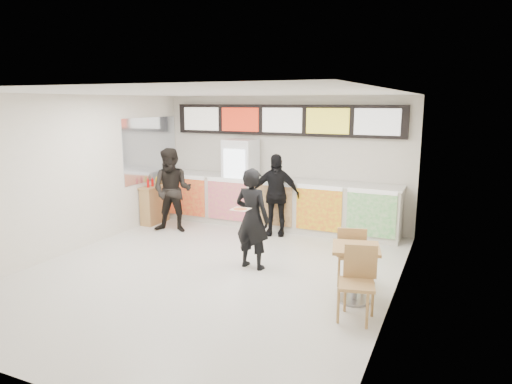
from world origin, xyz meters
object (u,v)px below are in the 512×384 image
Objects in this scene: service_counter at (277,203)px; drinks_fridge at (241,182)px; customer_mid at (275,195)px; condiment_ledge at (155,204)px; cafe_table at (355,263)px; customer_main at (252,219)px; customer_left at (172,190)px.

drinks_fridge is at bearing 179.01° from service_counter.
customer_mid is (0.17, -0.54, 0.32)m from service_counter.
condiment_ledge is at bearing -156.19° from drinks_fridge.
customer_main is at bearing 148.14° from cafe_table.
customer_main reaches higher than service_counter.
customer_mid is (2.17, 0.70, -0.05)m from customer_left.
condiment_ledge is (-3.39, 1.78, -0.42)m from customer_main.
drinks_fridge reaches higher than customer_left.
customer_mid is at bearing -72.27° from service_counter.
drinks_fridge is at bearing -52.59° from customer_main.
service_counter is 2.38m from customer_left.
service_counter is 0.65m from customer_mid.
customer_mid is at bearing -71.60° from customer_main.
drinks_fridge is 1.25m from customer_mid.
drinks_fridge reaches higher than service_counter.
drinks_fridge is (-0.93, 0.02, 0.43)m from service_counter.
service_counter reaches higher than cafe_table.
drinks_fridge is 1.86× the size of condiment_ledge.
drinks_fridge is 1.13× the size of customer_main.
cafe_table is 5.84m from condiment_ledge.
customer_left is at bearing -148.06° from service_counter.
condiment_ledge is (-5.32, 2.41, -0.11)m from cafe_table.
customer_left is at bearing -130.13° from drinks_fridge.
customer_left reaches higher than customer_mid.
service_counter is at bearing 16.13° from condiment_ledge.
customer_main is 3.85m from condiment_ledge.
service_counter is 2.78× the size of drinks_fridge.
customer_left is 1.07× the size of cafe_table.
customer_main is (1.51, -2.61, -0.12)m from drinks_fridge.
customer_left is 2.28m from customer_mid.
service_counter is 3.15× the size of customer_main.
customer_main is at bearing -60.04° from drinks_fridge.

